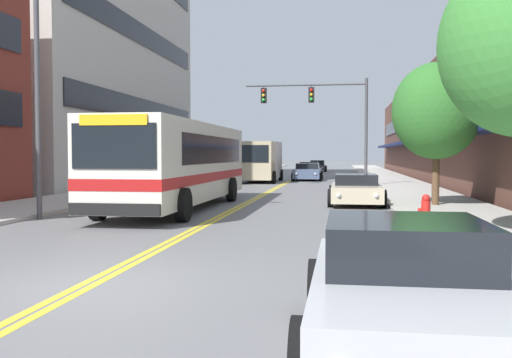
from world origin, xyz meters
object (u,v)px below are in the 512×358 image
object	(u,v)px
street_lamp_left_near	(46,53)
street_tree_right_mid	(436,111)
car_slate_blue_moving_third	(308,172)
box_truck	(260,160)
traffic_signal_mast	(324,109)
car_champagne_parked_right_mid	(356,190)
city_bus	(180,161)
car_silver_parked_right_foreground	(406,290)
car_charcoal_moving_lead	(309,170)
fire_hydrant	(426,210)
car_dark_grey_moving_second	(318,166)
car_navy_parked_left_mid	(203,177)

from	to	relation	value
street_lamp_left_near	street_tree_right_mid	distance (m)	13.41
car_slate_blue_moving_third	street_lamp_left_near	size ratio (longest dim) A/B	0.50
box_truck	traffic_signal_mast	bearing A→B (deg)	-49.59
car_champagne_parked_right_mid	car_slate_blue_moving_third	world-z (taller)	car_slate_blue_moving_third
city_bus	street_tree_right_mid	world-z (taller)	street_tree_right_mid
car_silver_parked_right_foreground	car_charcoal_moving_lead	size ratio (longest dim) A/B	1.00
fire_hydrant	car_slate_blue_moving_third	bearing A→B (deg)	99.70
fire_hydrant	street_lamp_left_near	bearing A→B (deg)	176.13
car_champagne_parked_right_mid	car_charcoal_moving_lead	world-z (taller)	car_charcoal_moving_lead
street_tree_right_mid	city_bus	bearing A→B (deg)	-171.28
street_lamp_left_near	box_truck	bearing A→B (deg)	82.79
car_silver_parked_right_foreground	box_truck	bearing A→B (deg)	100.52
car_charcoal_moving_lead	street_tree_right_mid	bearing A→B (deg)	-77.59
car_charcoal_moving_lead	car_slate_blue_moving_third	world-z (taller)	car_charcoal_moving_lead
street_lamp_left_near	car_charcoal_moving_lead	bearing A→B (deg)	79.99
city_bus	fire_hydrant	distance (m)	9.42
car_silver_parked_right_foreground	car_dark_grey_moving_second	distance (m)	59.65
car_champagne_parked_right_mid	street_lamp_left_near	world-z (taller)	street_lamp_left_near
car_navy_parked_left_mid	car_slate_blue_moving_third	distance (m)	11.29
street_tree_right_mid	car_slate_blue_moving_third	bearing A→B (deg)	105.50
car_silver_parked_right_foreground	fire_hydrant	xyz separation A→B (m)	(1.53, 9.52, -0.09)
car_navy_parked_left_mid	city_bus	bearing A→B (deg)	-79.81
city_bus	street_lamp_left_near	xyz separation A→B (m)	(-2.93, -4.04, 3.26)
city_bus	box_truck	size ratio (longest dim) A/B	1.82
car_navy_parked_left_mid	street_tree_right_mid	size ratio (longest dim) A/B	0.89
car_charcoal_moving_lead	traffic_signal_mast	bearing A→B (deg)	-83.48
car_slate_blue_moving_third	street_tree_right_mid	world-z (taller)	street_tree_right_mid
city_bus	car_dark_grey_moving_second	world-z (taller)	city_bus
car_charcoal_moving_lead	car_dark_grey_moving_second	distance (m)	15.60
car_slate_blue_moving_third	street_tree_right_mid	distance (m)	22.39
city_bus	car_charcoal_moving_lead	world-z (taller)	city_bus
city_bus	fire_hydrant	size ratio (longest dim) A/B	14.91
car_charcoal_moving_lead	city_bus	bearing A→B (deg)	-95.82
car_silver_parked_right_foreground	box_truck	size ratio (longest dim) A/B	0.64
car_navy_parked_left_mid	car_champagne_parked_right_mid	world-z (taller)	car_navy_parked_left_mid
car_slate_blue_moving_third	box_truck	xyz separation A→B (m)	(-3.19, -2.80, 0.92)
car_slate_blue_moving_third	traffic_signal_mast	size ratio (longest dim) A/B	0.58
car_champagne_parked_right_mid	traffic_signal_mast	bearing A→B (deg)	97.84
traffic_signal_mast	street_lamp_left_near	distance (m)	20.12
car_navy_parked_left_mid	box_truck	distance (m)	7.44
car_dark_grey_moving_second	city_bus	bearing A→B (deg)	-93.94
car_slate_blue_moving_third	traffic_signal_mast	bearing A→B (deg)	-80.07
box_truck	car_charcoal_moving_lead	bearing A→B (deg)	73.24
car_navy_parked_left_mid	car_dark_grey_moving_second	bearing A→B (deg)	80.39
car_charcoal_moving_lead	traffic_signal_mast	size ratio (longest dim) A/B	0.57
street_lamp_left_near	street_tree_right_mid	world-z (taller)	street_lamp_left_near
city_bus	car_slate_blue_moving_third	xyz separation A→B (m)	(3.31, 22.80, -1.12)
traffic_signal_mast	car_charcoal_moving_lead	bearing A→B (deg)	96.52
car_silver_parked_right_foreground	street_tree_right_mid	world-z (taller)	street_tree_right_mid
car_navy_parked_left_mid	car_dark_grey_moving_second	xyz separation A→B (m)	(5.45, 32.23, -0.05)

